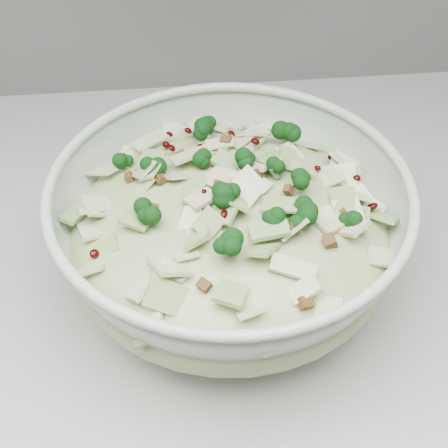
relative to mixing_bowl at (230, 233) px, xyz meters
name	(u,v)px	position (x,y,z in m)	size (l,w,h in m)	color
counter	(372,396)	(0.25, 0.10, -0.52)	(3.60, 0.60, 0.90)	#ACACA7
mixing_bowl	(230,233)	(0.00, 0.00, 0.00)	(0.41, 0.41, 0.13)	#B7CAB9
salad	(230,217)	(0.00, 0.00, 0.02)	(0.34, 0.34, 0.13)	#AEBD81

